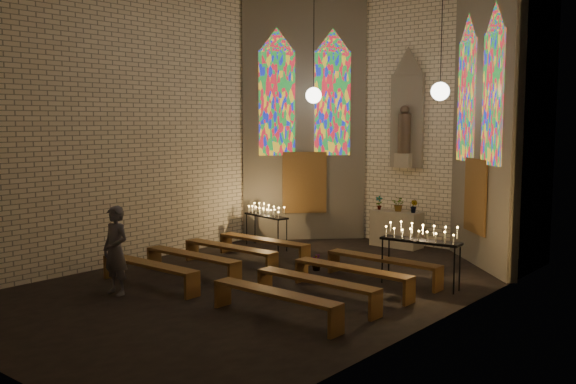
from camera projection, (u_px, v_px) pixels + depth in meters
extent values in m
plane|color=black|center=(266.00, 284.00, 13.79)|extent=(12.00, 12.00, 0.00)
cube|color=#F4E7CC|center=(408.00, 121.00, 17.97)|extent=(8.00, 0.02, 7.00)
cube|color=#F4E7CC|center=(146.00, 121.00, 15.95)|extent=(0.02, 12.00, 7.00)
cube|color=#F4E7CC|center=(442.00, 121.00, 10.85)|extent=(0.02, 12.00, 7.00)
cube|color=#F4E7CC|center=(304.00, 121.00, 18.77)|extent=(2.72, 2.72, 7.00)
cube|color=#F4E7CC|center=(485.00, 121.00, 15.27)|extent=(2.72, 2.72, 7.00)
cube|color=#4C3F8C|center=(277.00, 103.00, 18.49)|extent=(0.78, 0.78, 3.00)
cube|color=#4C3F8C|center=(332.00, 104.00, 18.63)|extent=(0.78, 0.78, 3.00)
cube|color=#4C3F8C|center=(466.00, 101.00, 16.00)|extent=(0.78, 0.78, 3.00)
cube|color=#4C3F8C|center=(493.00, 99.00, 14.40)|extent=(0.78, 0.78, 3.00)
cube|color=brown|center=(305.00, 182.00, 18.80)|extent=(0.95, 0.95, 1.80)
cube|color=brown|center=(475.00, 196.00, 15.45)|extent=(0.95, 0.95, 1.80)
cube|color=gray|center=(407.00, 121.00, 17.91)|extent=(1.00, 0.12, 2.60)
cone|color=gray|center=(408.00, 61.00, 17.73)|extent=(1.00, 1.00, 0.80)
cube|color=#AFA58F|center=(404.00, 160.00, 17.93)|extent=(0.45, 0.30, 0.40)
cylinder|color=brown|center=(404.00, 134.00, 17.85)|extent=(0.36, 0.36, 1.10)
sphere|color=brown|center=(405.00, 110.00, 17.77)|extent=(0.26, 0.26, 0.26)
sphere|color=white|center=(314.00, 95.00, 17.66)|extent=(0.44, 0.44, 0.44)
cylinder|color=black|center=(314.00, 44.00, 17.50)|extent=(0.02, 0.02, 2.80)
sphere|color=white|center=(440.00, 91.00, 15.24)|extent=(0.44, 0.44, 0.44)
cylinder|color=black|center=(442.00, 31.00, 15.08)|extent=(0.02, 0.02, 2.80)
cube|color=#AFA58F|center=(396.00, 229.00, 17.89)|extent=(1.40, 0.60, 1.00)
imported|color=#4C723F|center=(379.00, 203.00, 18.13)|extent=(0.24, 0.20, 0.39)
imported|color=#4C723F|center=(399.00, 204.00, 17.77)|extent=(0.38, 0.33, 0.40)
imported|color=#4C723F|center=(414.00, 206.00, 17.47)|extent=(0.23, 0.20, 0.37)
imported|color=#4C723F|center=(316.00, 262.00, 15.06)|extent=(0.27, 0.27, 0.39)
cube|color=black|center=(266.00, 216.00, 17.67)|extent=(1.60, 0.67, 0.05)
cylinder|color=black|center=(247.00, 229.00, 18.19)|extent=(0.03, 0.03, 0.88)
cylinder|color=black|center=(278.00, 236.00, 17.06)|extent=(0.03, 0.03, 0.88)
cylinder|color=black|center=(255.00, 228.00, 18.37)|extent=(0.03, 0.03, 0.88)
cylinder|color=black|center=(287.00, 235.00, 17.24)|extent=(0.03, 0.03, 0.88)
cube|color=black|center=(421.00, 241.00, 13.49)|extent=(1.75, 0.56, 0.05)
cylinder|color=black|center=(382.00, 261.00, 13.87)|extent=(0.03, 0.03, 0.97)
cylinder|color=black|center=(454.00, 271.00, 12.96)|extent=(0.03, 0.03, 0.97)
cylinder|color=black|center=(389.00, 258.00, 14.13)|extent=(0.03, 0.03, 0.97)
cylinder|color=black|center=(460.00, 268.00, 13.22)|extent=(0.03, 0.03, 0.97)
cube|color=brown|center=(263.00, 240.00, 16.27)|extent=(2.74, 0.41, 0.07)
cube|color=brown|center=(226.00, 243.00, 17.14)|extent=(0.07, 0.38, 0.49)
cube|color=brown|center=(305.00, 256.00, 15.46)|extent=(0.07, 0.38, 0.49)
cube|color=brown|center=(383.00, 259.00, 14.03)|extent=(2.74, 0.41, 0.07)
cube|color=brown|center=(334.00, 261.00, 14.91)|extent=(0.07, 0.38, 0.49)
cube|color=brown|center=(438.00, 280.00, 13.19)|extent=(0.07, 0.38, 0.49)
cube|color=brown|center=(230.00, 247.00, 15.36)|extent=(2.74, 0.41, 0.07)
cube|color=brown|center=(192.00, 250.00, 16.22)|extent=(0.07, 0.38, 0.49)
cube|color=brown|center=(272.00, 265.00, 14.55)|extent=(0.07, 0.38, 0.49)
cube|color=brown|center=(352.00, 269.00, 13.11)|extent=(2.74, 0.41, 0.07)
cube|color=brown|center=(302.00, 271.00, 14.00)|extent=(0.07, 0.38, 0.49)
cube|color=brown|center=(409.00, 292.00, 12.28)|extent=(0.07, 0.38, 0.49)
cube|color=brown|center=(192.00, 255.00, 14.44)|extent=(2.74, 0.41, 0.07)
cube|color=brown|center=(154.00, 258.00, 15.31)|extent=(0.07, 0.38, 0.49)
cube|color=brown|center=(235.00, 275.00, 13.63)|extent=(0.07, 0.38, 0.49)
cube|color=brown|center=(316.00, 280.00, 12.20)|extent=(2.74, 0.41, 0.07)
cube|color=brown|center=(265.00, 281.00, 13.08)|extent=(0.07, 0.38, 0.49)
cube|color=brown|center=(376.00, 306.00, 11.36)|extent=(0.07, 0.38, 0.49)
cube|color=brown|center=(149.00, 264.00, 13.53)|extent=(2.74, 0.41, 0.07)
cube|color=brown|center=(112.00, 267.00, 14.39)|extent=(0.07, 0.38, 0.49)
cube|color=brown|center=(192.00, 286.00, 12.72)|extent=(0.07, 0.38, 0.49)
cube|color=brown|center=(275.00, 293.00, 11.28)|extent=(2.74, 0.41, 0.07)
cube|color=brown|center=(223.00, 293.00, 12.17)|extent=(0.07, 0.38, 0.49)
cube|color=brown|center=(336.00, 322.00, 10.45)|extent=(0.07, 0.38, 0.49)
imported|color=#4B4A53|center=(116.00, 250.00, 12.93)|extent=(0.67, 0.46, 1.80)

